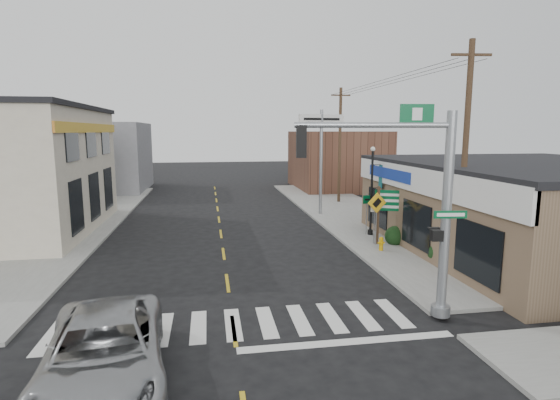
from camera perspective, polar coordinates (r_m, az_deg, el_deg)
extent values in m
plane|color=black|center=(13.05, -6.06, -16.58)|extent=(140.00, 140.00, 0.00)
cube|color=gray|center=(27.14, 11.58, -3.02)|extent=(6.00, 38.00, 0.13)
cube|color=gray|center=(26.73, -27.52, -4.05)|extent=(6.00, 38.00, 0.13)
cube|color=gold|center=(20.55, -7.39, -6.95)|extent=(0.12, 56.00, 0.01)
cube|color=silver|center=(13.41, -6.16, -15.83)|extent=(11.00, 2.20, 0.01)
cube|color=brown|center=(23.60, 30.60, -1.11)|extent=(12.00, 14.00, 4.00)
cube|color=brown|center=(43.72, 7.43, 5.20)|extent=(8.00, 10.00, 5.60)
cube|color=slate|center=(45.05, -22.81, 5.20)|extent=(9.00, 10.00, 6.40)
imported|color=#989A9D|center=(10.95, -21.99, -17.94)|extent=(3.25, 5.87, 1.55)
cylinder|color=gray|center=(13.59, 20.87, -2.04)|extent=(0.28, 0.28, 6.06)
cylinder|color=gray|center=(12.38, 12.51, 9.56)|extent=(4.45, 0.16, 0.16)
cube|color=black|center=(11.79, 3.19, 7.58)|extent=(0.28, 0.22, 0.91)
cube|color=#034D26|center=(13.39, 21.37, -1.78)|extent=(0.96, 0.04, 0.22)
cube|color=#034D26|center=(12.89, 17.66, 10.67)|extent=(0.96, 0.05, 0.56)
cube|color=black|center=(13.54, 19.93, -4.43)|extent=(0.32, 0.26, 0.32)
cube|color=#483321|center=(21.86, 12.67, -1.95)|extent=(0.10, 0.10, 2.86)
cube|color=#483321|center=(22.39, 15.82, -1.82)|extent=(0.10, 0.10, 2.86)
cube|color=#074526|center=(21.94, 14.40, -0.08)|extent=(1.63, 0.05, 1.02)
cylinder|color=#C99206|center=(20.91, 13.07, -5.74)|extent=(0.19, 0.19, 0.52)
sphere|color=#C99206|center=(20.84, 13.10, -4.98)|extent=(0.20, 0.20, 0.20)
cylinder|color=gray|center=(21.75, 12.44, -2.67)|extent=(0.06, 0.06, 2.36)
cube|color=gold|center=(21.56, 12.55, -0.36)|extent=(1.00, 0.03, 1.00)
cylinder|color=black|center=(23.60, 11.86, 0.93)|extent=(0.12, 0.12, 4.53)
sphere|color=silver|center=(23.39, 12.04, 6.53)|extent=(0.24, 0.24, 0.24)
cube|color=#135357|center=(23.67, 13.01, 3.04)|extent=(0.02, 0.48, 1.22)
cylinder|color=gray|center=(29.14, 5.37, 4.90)|extent=(0.20, 0.20, 6.88)
cube|color=silver|center=(29.07, 5.45, 10.23)|extent=(3.24, 0.18, 0.86)
cylinder|color=black|center=(19.66, 24.53, -3.60)|extent=(0.19, 0.19, 2.97)
ellipsoid|color=#1D3D1A|center=(19.75, 20.48, -6.31)|extent=(1.27, 1.27, 0.96)
ellipsoid|color=black|center=(22.33, 14.79, -4.57)|extent=(1.00, 1.00, 0.75)
cylinder|color=#473821|center=(18.69, 22.98, 5.14)|extent=(0.23, 0.23, 8.94)
cube|color=#473821|center=(18.88, 23.73, 16.98)|extent=(1.55, 0.10, 0.10)
cylinder|color=#452F1D|center=(34.32, 7.81, 7.04)|extent=(0.23, 0.23, 8.76)
cube|color=#452F1D|center=(34.41, 7.95, 13.40)|extent=(1.52, 0.10, 0.10)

